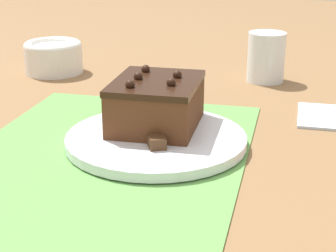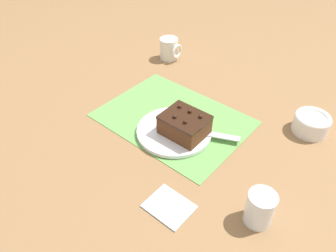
% 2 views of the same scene
% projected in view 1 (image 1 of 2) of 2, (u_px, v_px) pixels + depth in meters
% --- Properties ---
extents(ground_plane, '(3.00, 3.00, 0.00)m').
position_uv_depth(ground_plane, '(105.00, 157.00, 0.69)').
color(ground_plane, olive).
extents(placemat_woven, '(0.46, 0.34, 0.00)m').
position_uv_depth(placemat_woven, '(105.00, 156.00, 0.69)').
color(placemat_woven, '#609E4C').
rests_on(placemat_woven, ground_plane).
extents(cake_plate, '(0.23, 0.23, 0.01)m').
position_uv_depth(cake_plate, '(156.00, 139.00, 0.71)').
color(cake_plate, white).
rests_on(cake_plate, placemat_woven).
extents(chocolate_cake, '(0.13, 0.11, 0.07)m').
position_uv_depth(chocolate_cake, '(156.00, 103.00, 0.73)').
color(chocolate_cake, '#512D19').
rests_on(chocolate_cake, cake_plate).
extents(serving_knife, '(0.24, 0.13, 0.01)m').
position_uv_depth(serving_knife, '(147.00, 124.00, 0.74)').
color(serving_knife, '#472D19').
rests_on(serving_knife, cake_plate).
extents(drinking_glass, '(0.07, 0.07, 0.09)m').
position_uv_depth(drinking_glass, '(266.00, 57.00, 0.99)').
color(drinking_glass, white).
rests_on(drinking_glass, ground_plane).
extents(small_bowl, '(0.11, 0.11, 0.06)m').
position_uv_depth(small_bowl, '(53.00, 56.00, 1.05)').
color(small_bowl, white).
rests_on(small_bowl, ground_plane).
extents(folded_napkin, '(0.11, 0.09, 0.01)m').
position_uv_depth(folded_napkin, '(329.00, 116.00, 0.82)').
color(folded_napkin, silver).
rests_on(folded_napkin, ground_plane).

